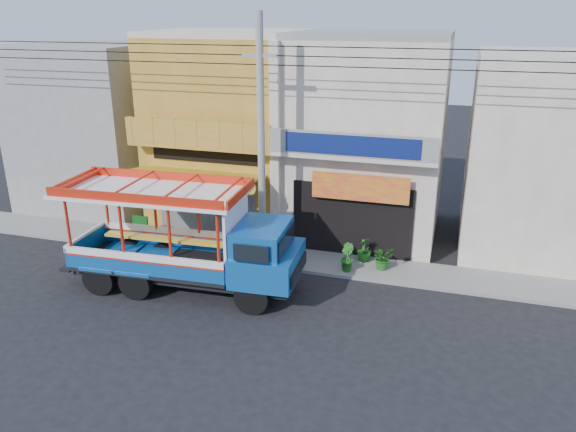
% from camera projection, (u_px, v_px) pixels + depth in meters
% --- Properties ---
extents(ground, '(90.00, 90.00, 0.00)m').
position_uv_depth(ground, '(259.00, 310.00, 17.88)').
color(ground, black).
rests_on(ground, ground).
extents(sidewalk, '(30.00, 2.00, 0.12)m').
position_uv_depth(sidewalk, '(294.00, 259.00, 21.45)').
color(sidewalk, slate).
rests_on(sidewalk, ground).
extents(shophouse_left, '(6.00, 7.50, 8.24)m').
position_uv_depth(shophouse_left, '(233.00, 128.00, 24.71)').
color(shophouse_left, '#AC7B26').
rests_on(shophouse_left, ground).
extents(shophouse_right, '(6.00, 6.75, 8.24)m').
position_uv_depth(shophouse_right, '(368.00, 137.00, 23.08)').
color(shophouse_right, '#B9AA98').
rests_on(shophouse_right, ground).
extents(party_pilaster, '(0.35, 0.30, 8.00)m').
position_uv_depth(party_pilaster, '(275.00, 151.00, 21.13)').
color(party_pilaster, '#B9AA98').
rests_on(party_pilaster, ground).
extents(filler_building_left, '(6.00, 6.00, 7.60)m').
position_uv_depth(filler_building_left, '(97.00, 126.00, 26.77)').
color(filler_building_left, gray).
rests_on(filler_building_left, ground).
extents(filler_building_right, '(6.00, 6.00, 7.60)m').
position_uv_depth(filler_building_right, '(551.00, 156.00, 21.30)').
color(filler_building_right, '#B9AA98').
rests_on(filler_building_right, ground).
extents(utility_pole, '(28.00, 0.26, 9.00)m').
position_uv_depth(utility_pole, '(265.00, 132.00, 19.35)').
color(utility_pole, gray).
rests_on(utility_pole, ground).
extents(songthaew_truck, '(8.13, 3.05, 3.74)m').
position_uv_depth(songthaew_truck, '(199.00, 242.00, 18.55)').
color(songthaew_truck, black).
rests_on(songthaew_truck, ground).
extents(green_sign, '(0.68, 0.32, 1.05)m').
position_uv_depth(green_sign, '(141.00, 230.00, 22.92)').
color(green_sign, black).
rests_on(green_sign, sidewalk).
extents(potted_plant_a, '(1.05, 1.02, 0.89)m').
position_uv_depth(potted_plant_a, '(383.00, 257.00, 20.35)').
color(potted_plant_a, '#1E5E1A').
rests_on(potted_plant_a, sidewalk).
extents(potted_plant_b, '(0.67, 0.71, 1.02)m').
position_uv_depth(potted_plant_b, '(347.00, 257.00, 20.19)').
color(potted_plant_b, '#1E5E1A').
rests_on(potted_plant_b, sidewalk).
extents(potted_plant_c, '(0.71, 0.71, 0.93)m').
position_uv_depth(potted_plant_c, '(364.00, 249.00, 20.99)').
color(potted_plant_c, '#1E5E1A').
rests_on(potted_plant_c, sidewalk).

